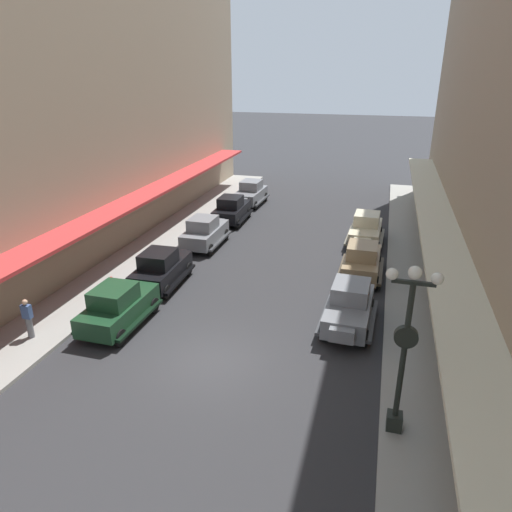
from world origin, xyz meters
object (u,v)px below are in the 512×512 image
(fire_hydrant, at_px, (112,285))
(pedestrian_1, at_px, (28,318))
(parked_car_6, at_px, (161,267))
(parked_car_7, at_px, (250,193))
(parked_car_4, at_px, (366,229))
(parked_car_1, at_px, (205,231))
(parked_car_3, at_px, (232,209))
(lamp_post_with_clock, at_px, (405,345))
(parked_car_5, at_px, (349,305))
(parked_car_0, at_px, (118,305))
(parked_car_2, at_px, (362,260))

(fire_hydrant, bearing_deg, pedestrian_1, -102.35)
(parked_car_6, height_order, parked_car_7, same)
(parked_car_4, distance_m, parked_car_7, 11.27)
(parked_car_7, bearing_deg, parked_car_4, -35.52)
(pedestrian_1, bearing_deg, fire_hydrant, 77.65)
(parked_car_1, height_order, parked_car_3, same)
(parked_car_6, bearing_deg, lamp_post_with_clock, -33.60)
(parked_car_3, bearing_deg, parked_car_6, -90.49)
(pedestrian_1, bearing_deg, parked_car_4, 50.95)
(lamp_post_with_clock, bearing_deg, parked_car_6, 146.40)
(fire_hydrant, bearing_deg, lamp_post_with_clock, -23.91)
(fire_hydrant, bearing_deg, parked_car_5, 0.95)
(parked_car_0, distance_m, parked_car_7, 19.30)
(parked_car_5, height_order, fire_hydrant, parked_car_5)
(parked_car_2, height_order, pedestrian_1, parked_car_2)
(parked_car_2, distance_m, parked_car_3, 11.60)
(parked_car_7, relative_size, fire_hydrant, 5.25)
(parked_car_5, distance_m, parked_car_7, 19.07)
(parked_car_0, bearing_deg, parked_car_3, 89.90)
(parked_car_0, distance_m, parked_car_3, 14.64)
(parked_car_0, xyz_separation_m, parked_car_1, (-0.01, 9.68, 0.00))
(parked_car_6, bearing_deg, parked_car_3, 89.51)
(parked_car_4, bearing_deg, parked_car_3, 168.38)
(parked_car_1, bearing_deg, parked_car_6, -90.52)
(parked_car_1, xyz_separation_m, parked_car_4, (9.21, 3.07, 0.00))
(parked_car_4, bearing_deg, parked_car_0, -125.80)
(parked_car_2, relative_size, fire_hydrant, 5.21)
(parked_car_0, relative_size, parked_car_7, 0.99)
(parked_car_2, bearing_deg, parked_car_3, 143.00)
(parked_car_2, xyz_separation_m, lamp_post_with_clock, (1.67, -10.96, 2.04))
(fire_hydrant, bearing_deg, parked_car_0, -52.71)
(parked_car_3, distance_m, parked_car_6, 10.62)
(parked_car_3, height_order, fire_hydrant, parked_car_3)
(parked_car_4, xyz_separation_m, parked_car_6, (-9.26, -8.73, 0.00))
(parked_car_0, relative_size, parked_car_6, 0.99)
(parked_car_1, bearing_deg, parked_car_5, -38.07)
(parked_car_3, xyz_separation_m, parked_car_7, (-0.00, 4.66, 0.00))
(parked_car_4, distance_m, pedestrian_1, 18.93)
(parked_car_5, xyz_separation_m, pedestrian_1, (-11.84, -4.48, 0.05))
(parked_car_0, bearing_deg, parked_car_7, 89.93)
(parked_car_1, bearing_deg, parked_car_3, 89.55)
(parked_car_2, height_order, parked_car_6, same)
(parked_car_5, xyz_separation_m, fire_hydrant, (-10.90, -0.18, -0.38))
(parked_car_7, relative_size, lamp_post_with_clock, 0.83)
(parked_car_0, height_order, parked_car_2, same)
(parked_car_2, height_order, parked_car_7, same)
(parked_car_7, bearing_deg, parked_car_5, -61.55)
(parked_car_6, xyz_separation_m, fire_hydrant, (-1.73, -1.67, -0.38))
(parked_car_2, distance_m, parked_car_7, 14.88)
(parked_car_1, height_order, parked_car_6, same)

